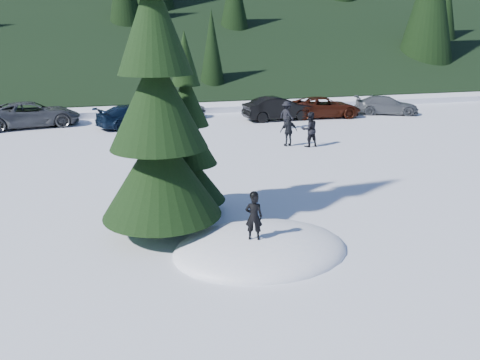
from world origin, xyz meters
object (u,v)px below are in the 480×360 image
object	(u,v)px
child_skier	(254,217)
adult_0	(310,129)
spruce_tall	(158,113)
spruce_short	(188,146)
car_3	(135,116)
adult_1	(289,131)
car_4	(176,107)
car_2	(32,114)
adult_2	(287,115)
car_6	(324,107)
car_5	(278,109)
car_7	(386,105)

from	to	relation	value
child_skier	adult_0	size ratio (longest dim) A/B	0.67
spruce_tall	spruce_short	distance (m)	2.11
adult_0	car_3	world-z (taller)	adult_0
adult_1	child_skier	bearing A→B (deg)	62.41
car_4	car_3	bearing A→B (deg)	152.90
adult_1	car_4	bearing A→B (deg)	-70.71
child_skier	car_2	world-z (taller)	child_skier
adult_1	car_3	distance (m)	10.11
child_skier	adult_2	size ratio (longest dim) A/B	0.71
spruce_short	car_6	bearing A→B (deg)	51.30
adult_0	car_5	xyz separation A→B (m)	(1.38, 7.67, -0.10)
spruce_tall	adult_1	world-z (taller)	spruce_tall
spruce_short	adult_1	bearing A→B (deg)	49.87
spruce_short	car_3	distance (m)	15.16
child_skier	car_4	size ratio (longest dim) A/B	0.29
adult_2	adult_0	bearing A→B (deg)	146.57
adult_0	adult_1	xyz separation A→B (m)	(-0.92, 0.42, -0.10)
spruce_tall	spruce_short	bearing A→B (deg)	54.46
spruce_tall	child_skier	world-z (taller)	spruce_tall
adult_1	car_7	bearing A→B (deg)	-145.96
car_7	adult_0	bearing A→B (deg)	153.36
adult_0	car_6	world-z (taller)	adult_0
adult_0	car_6	bearing A→B (deg)	-125.28
spruce_tall	car_2	distance (m)	19.28
adult_0	car_6	distance (m)	9.15
child_skier	car_7	xyz separation A→B (m)	(15.97, 18.49, -0.42)
adult_1	car_2	bearing A→B (deg)	-37.35
car_5	adult_1	bearing A→B (deg)	160.77
adult_2	car_4	size ratio (longest dim) A/B	0.41
spruce_tall	car_4	distance (m)	19.90
spruce_tall	child_skier	size ratio (longest dim) A/B	7.54
car_3	car_7	size ratio (longest dim) A/B	1.05
spruce_tall	car_3	xyz separation A→B (m)	(0.60, 16.49, -2.66)
car_2	spruce_tall	bearing A→B (deg)	-173.83
car_2	adult_1	bearing A→B (deg)	-136.03
child_skier	adult_1	size ratio (longest dim) A/B	0.75
spruce_tall	spruce_short	world-z (taller)	spruce_tall
child_skier	car_2	bearing A→B (deg)	-50.19
car_3	car_6	distance (m)	12.49
car_2	car_5	distance (m)	15.16
adult_1	car_2	world-z (taller)	car_2
car_6	car_7	size ratio (longest dim) A/B	1.14
child_skier	car_5	size ratio (longest dim) A/B	0.25
spruce_tall	adult_2	bearing A→B (deg)	55.77
car_2	car_3	size ratio (longest dim) A/B	1.20
adult_0	car_3	size ratio (longest dim) A/B	0.38
spruce_tall	adult_1	xyz separation A→B (m)	(7.46, 9.06, -2.56)
spruce_short	car_5	world-z (taller)	spruce_short
adult_2	spruce_tall	bearing A→B (deg)	121.40
car_4	car_5	xyz separation A→B (m)	(6.15, -3.07, 0.09)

